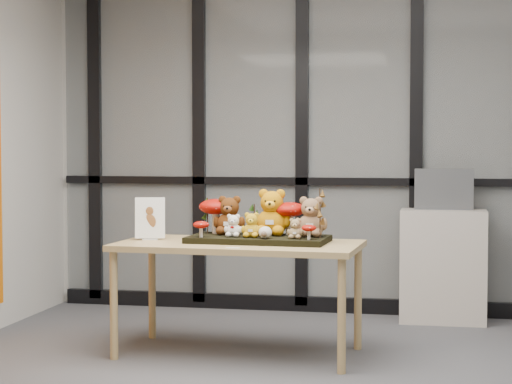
% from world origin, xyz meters
% --- Properties ---
extents(room_shell, '(5.00, 5.00, 5.00)m').
position_xyz_m(room_shell, '(0.00, 0.00, 1.68)').
color(room_shell, '#B9B6AF').
rests_on(room_shell, floor).
extents(glass_partition, '(4.90, 0.06, 2.78)m').
position_xyz_m(glass_partition, '(-0.00, 2.47, 1.42)').
color(glass_partition, '#2D383F').
rests_on(glass_partition, floor).
extents(display_table, '(1.57, 0.85, 0.72)m').
position_xyz_m(display_table, '(-0.62, 0.87, 0.65)').
color(display_table, tan).
rests_on(display_table, floor).
extents(diorama_tray, '(0.91, 0.49, 0.04)m').
position_xyz_m(diorama_tray, '(-0.50, 0.92, 0.74)').
color(diorama_tray, black).
rests_on(diorama_tray, display_table).
extents(bear_pooh_yellow, '(0.26, 0.24, 0.33)m').
position_xyz_m(bear_pooh_yellow, '(-0.43, 1.02, 0.92)').
color(bear_pooh_yellow, '#CC8108').
rests_on(bear_pooh_yellow, diorama_tray).
extents(bear_brown_medium, '(0.22, 0.20, 0.28)m').
position_xyz_m(bear_brown_medium, '(-0.71, 1.00, 0.90)').
color(bear_brown_medium, '#4E260B').
rests_on(bear_brown_medium, diorama_tray).
extents(bear_tan_back, '(0.22, 0.20, 0.28)m').
position_xyz_m(bear_tan_back, '(-0.17, 0.97, 0.90)').
color(bear_tan_back, '#866343').
rests_on(bear_tan_back, diorama_tray).
extents(bear_small_yellow, '(0.14, 0.13, 0.17)m').
position_xyz_m(bear_small_yellow, '(-0.53, 0.84, 0.85)').
color(bear_small_yellow, gold).
rests_on(bear_small_yellow, diorama_tray).
extents(bear_white_bow, '(0.13, 0.12, 0.16)m').
position_xyz_m(bear_white_bow, '(-0.65, 0.85, 0.84)').
color(bear_white_bow, white).
rests_on(bear_white_bow, diorama_tray).
extents(bear_beige_small, '(0.11, 0.10, 0.14)m').
position_xyz_m(bear_beige_small, '(-0.24, 0.82, 0.83)').
color(bear_beige_small, '#9A7D50').
rests_on(bear_beige_small, diorama_tray).
extents(plush_cream_hedgehog, '(0.07, 0.06, 0.08)m').
position_xyz_m(plush_cream_hedgehog, '(-0.43, 0.78, 0.80)').
color(plush_cream_hedgehog, white).
rests_on(plush_cream_hedgehog, diorama_tray).
extents(mushroom_back_left, '(0.23, 0.23, 0.25)m').
position_xyz_m(mushroom_back_left, '(-0.81, 1.06, 0.88)').
color(mushroom_back_left, '#920B04').
rests_on(mushroom_back_left, diorama_tray).
extents(mushroom_back_right, '(0.21, 0.21, 0.24)m').
position_xyz_m(mushroom_back_right, '(-0.32, 1.05, 0.88)').
color(mushroom_back_right, '#920B04').
rests_on(mushroom_back_right, diorama_tray).
extents(mushroom_front_left, '(0.10, 0.10, 0.11)m').
position_xyz_m(mushroom_front_left, '(-0.84, 0.79, 0.81)').
color(mushroom_front_left, '#920B04').
rests_on(mushroom_front_left, diorama_tray).
extents(mushroom_front_right, '(0.09, 0.09, 0.10)m').
position_xyz_m(mushroom_front_right, '(-0.15, 0.78, 0.81)').
color(mushroom_front_right, '#920B04').
rests_on(mushroom_front_right, diorama_tray).
extents(sprig_green_far_left, '(0.05, 0.05, 0.23)m').
position_xyz_m(sprig_green_far_left, '(-0.87, 1.06, 0.88)').
color(sprig_green_far_left, '#0F360C').
rests_on(sprig_green_far_left, diorama_tray).
extents(sprig_green_mid_left, '(0.05, 0.05, 0.21)m').
position_xyz_m(sprig_green_mid_left, '(-0.73, 1.10, 0.86)').
color(sprig_green_mid_left, '#0F360C').
rests_on(sprig_green_mid_left, diorama_tray).
extents(sprig_dry_far_right, '(0.05, 0.05, 0.31)m').
position_xyz_m(sprig_dry_far_right, '(-0.11, 1.00, 0.91)').
color(sprig_dry_far_right, brown).
rests_on(sprig_dry_far_right, diorama_tray).
extents(sprig_dry_mid_right, '(0.05, 0.05, 0.23)m').
position_xyz_m(sprig_dry_mid_right, '(-0.10, 0.88, 0.87)').
color(sprig_dry_mid_right, brown).
rests_on(sprig_dry_mid_right, diorama_tray).
extents(sprig_green_centre, '(0.05, 0.05, 0.19)m').
position_xyz_m(sprig_green_centre, '(-0.56, 1.10, 0.86)').
color(sprig_green_centre, '#0F360C').
rests_on(sprig_green_centre, diorama_tray).
extents(sign_holder, '(0.20, 0.11, 0.28)m').
position_xyz_m(sign_holder, '(-1.22, 0.92, 0.85)').
color(sign_holder, silver).
rests_on(sign_holder, display_table).
extents(label_card, '(0.09, 0.03, 0.00)m').
position_xyz_m(label_card, '(-0.59, 0.56, 0.72)').
color(label_card, white).
rests_on(label_card, display_table).
extents(cabinet, '(0.64, 0.37, 0.85)m').
position_xyz_m(cabinet, '(0.67, 2.24, 0.42)').
color(cabinet, '#B4ACA1').
rests_on(cabinet, floor).
extents(monitor, '(0.44, 0.05, 0.31)m').
position_xyz_m(monitor, '(0.67, 2.26, 1.01)').
color(monitor, '#494D51').
rests_on(monitor, cabinet).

